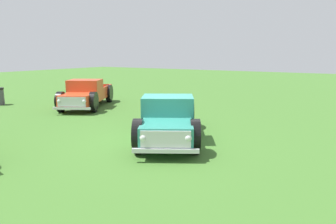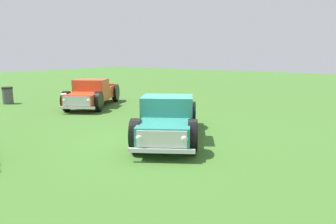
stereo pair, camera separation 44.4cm
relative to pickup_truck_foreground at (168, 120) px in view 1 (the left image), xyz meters
The scene contains 3 objects.
ground_plane 0.75m from the pickup_truck_foreground, 142.88° to the left, with size 80.00×80.00×0.00m, color #3D6B28.
pickup_truck_foreground is the anchor object (origin of this frame).
pickup_truck_behind_right 7.63m from the pickup_truck_foreground, 66.00° to the left, with size 5.01×3.78×1.47m.
Camera 1 is at (-8.21, -5.35, 2.84)m, focal length 33.55 mm.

